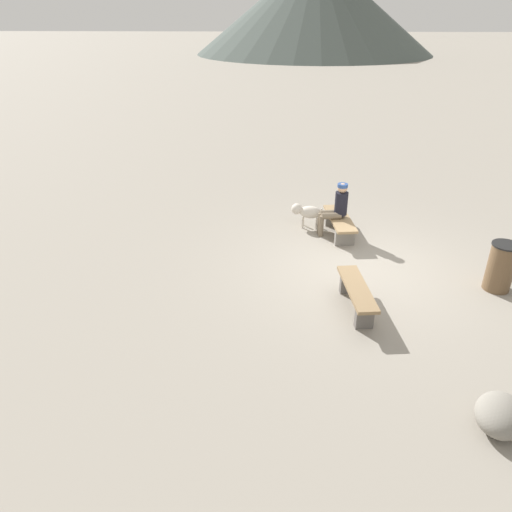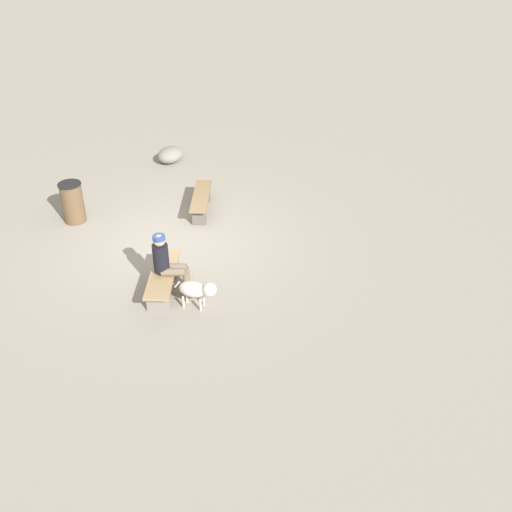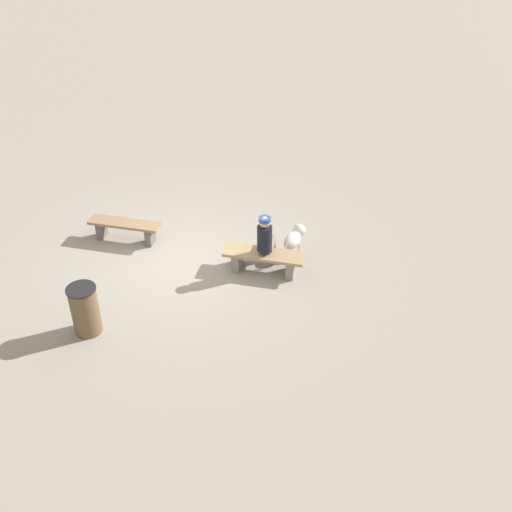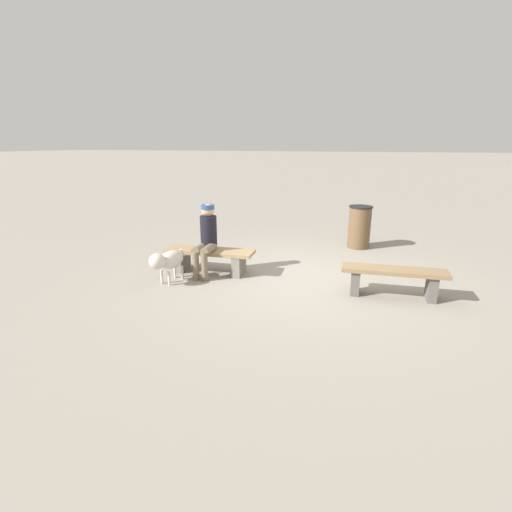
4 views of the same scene
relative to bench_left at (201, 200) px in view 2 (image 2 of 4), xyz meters
The scene contains 7 objects.
ground 1.52m from the bench_left, 12.29° to the right, with size 210.00×210.00×0.06m, color gray.
bench_left is the anchor object (origin of this frame).
bench_right 3.12m from the bench_left, ahead, with size 1.63×0.63×0.42m.
seated_person 3.13m from the bench_left, ahead, with size 0.36×0.65×1.24m.
dog 3.58m from the bench_left, 11.13° to the left, with size 0.37×0.81×0.58m.
trash_bin 2.86m from the bench_left, 73.95° to the right, with size 0.51×0.51×0.93m.
boulder 2.98m from the bench_left, 151.54° to the right, with size 0.77×0.60×0.42m, color gray.
Camera 2 is at (10.55, 3.24, 6.83)m, focal length 42.38 mm.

